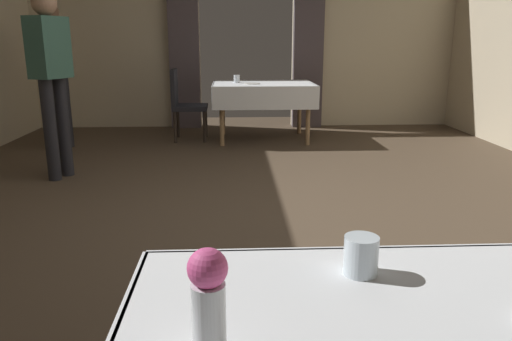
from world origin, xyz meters
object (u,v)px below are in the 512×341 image
object	(u,v)px
dining_table_mid	(263,90)
glass_mid_b	(237,79)
person_waiter_by_doorway	(51,70)
chair_mid_left	(184,101)
flower_vase_near	(208,300)
plate_mid_a	(252,84)
glass_near_c	(361,255)
person_diner_standing_aside	(54,63)

from	to	relation	value
dining_table_mid	glass_mid_b	bearing A→B (deg)	174.67
person_waiter_by_doorway	dining_table_mid	bearing A→B (deg)	41.30
chair_mid_left	flower_vase_near	size ratio (longest dim) A/B	4.57
person_waiter_by_doorway	plate_mid_a	bearing A→B (deg)	40.88
glass_near_c	person_waiter_by_doorway	world-z (taller)	person_waiter_by_doorway
person_diner_standing_aside	glass_mid_b	bearing A→B (deg)	12.03
flower_vase_near	person_waiter_by_doorway	xyz separation A→B (m)	(-1.62, 3.95, 0.16)
dining_table_mid	person_waiter_by_doorway	xyz separation A→B (m)	(-2.07, -1.82, 0.37)
plate_mid_a	glass_mid_b	size ratio (longest dim) A/B	2.03
dining_table_mid	chair_mid_left	world-z (taller)	chair_mid_left
chair_mid_left	plate_mid_a	distance (m)	0.94
person_waiter_by_doorway	person_diner_standing_aside	xyz separation A→B (m)	(-0.44, 1.39, 0.00)
plate_mid_a	person_diner_standing_aside	world-z (taller)	person_diner_standing_aside
chair_mid_left	flower_vase_near	bearing A→B (deg)	-84.17
dining_table_mid	glass_mid_b	distance (m)	0.38
flower_vase_near	plate_mid_a	distance (m)	5.62
chair_mid_left	plate_mid_a	xyz separation A→B (m)	(0.89, -0.17, 0.24)
dining_table_mid	glass_mid_b	xyz separation A→B (m)	(-0.35, 0.03, 0.14)
dining_table_mid	flower_vase_near	bearing A→B (deg)	-94.49
dining_table_mid	person_diner_standing_aside	xyz separation A→B (m)	(-2.52, -0.43, 0.37)
glass_near_c	plate_mid_a	xyz separation A→B (m)	(-0.05, 5.31, -0.04)
chair_mid_left	flower_vase_near	distance (m)	5.82
chair_mid_left	person_diner_standing_aside	bearing A→B (deg)	-163.49
flower_vase_near	glass_mid_b	world-z (taller)	flower_vase_near
flower_vase_near	plate_mid_a	bearing A→B (deg)	86.95
dining_table_mid	glass_mid_b	size ratio (longest dim) A/B	12.97
dining_table_mid	person_waiter_by_doorway	bearing A→B (deg)	-138.70
dining_table_mid	person_diner_standing_aside	distance (m)	2.58
dining_table_mid	person_waiter_by_doorway	world-z (taller)	person_waiter_by_doorway
dining_table_mid	plate_mid_a	bearing A→B (deg)	-133.89
glass_near_c	person_diner_standing_aside	bearing A→B (deg)	115.52
glass_near_c	dining_table_mid	bearing A→B (deg)	88.86
chair_mid_left	glass_near_c	xyz separation A→B (m)	(0.93, -5.48, 0.28)
chair_mid_left	glass_mid_b	bearing A→B (deg)	2.14
dining_table_mid	plate_mid_a	distance (m)	0.24
chair_mid_left	person_waiter_by_doorway	world-z (taller)	person_waiter_by_doorway
plate_mid_a	person_waiter_by_doorway	distance (m)	2.55
dining_table_mid	chair_mid_left	size ratio (longest dim) A/B	1.42
glass_mid_b	person_waiter_by_doorway	distance (m)	2.54
dining_table_mid	chair_mid_left	xyz separation A→B (m)	(-1.04, 0.01, -0.14)
glass_mid_b	plate_mid_a	bearing A→B (deg)	-45.24
chair_mid_left	glass_mid_b	size ratio (longest dim) A/B	9.15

